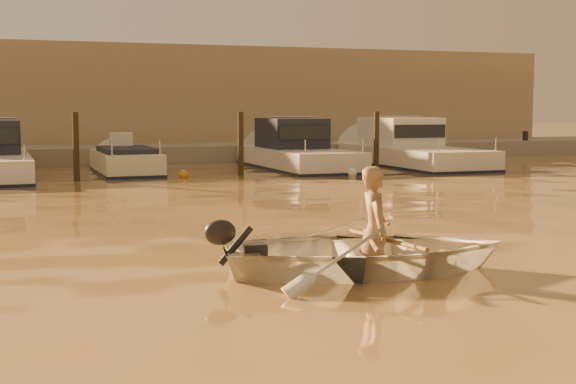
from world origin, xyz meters
name	(u,v)px	position (x,y,z in m)	size (l,w,h in m)	color
ground_plane	(193,270)	(0.00, 0.00, 0.00)	(160.00, 160.00, 0.00)	olive
dinghy	(367,252)	(2.10, -0.92, 0.27)	(2.67, 3.74, 0.77)	silver
person	(375,231)	(2.20, -0.94, 0.54)	(0.61, 0.40, 1.68)	#906B48
outboard_motor	(252,254)	(0.63, -0.62, 0.28)	(0.90, 0.40, 0.70)	black
oar_port	(386,240)	(2.34, -0.97, 0.42)	(0.06, 0.06, 2.10)	brown
oar_starboard	(371,240)	(2.15, -0.93, 0.42)	(0.06, 0.06, 2.10)	brown
moored_boat_3	(126,166)	(1.55, 16.00, 0.22)	(1.79, 5.28, 0.95)	beige
moored_boat_4	(298,151)	(7.55, 16.00, 0.62)	(2.45, 7.48, 1.75)	silver
moored_boat_5	(410,148)	(11.96, 16.00, 0.62)	(2.68, 8.83, 1.75)	silver
piling_2	(76,150)	(-0.20, 13.80, 0.90)	(0.18, 0.18, 2.20)	#2D2319
piling_3	(241,147)	(4.80, 13.80, 0.90)	(0.18, 0.18, 2.20)	#2D2319
piling_4	(376,145)	(9.50, 13.80, 0.90)	(0.18, 0.18, 2.20)	#2D2319
fender_c	(16,181)	(-1.91, 13.17, 0.10)	(0.30, 0.30, 0.30)	white
fender_d	(183,174)	(2.96, 13.75, 0.10)	(0.30, 0.30, 0.30)	orange
fender_e	(352,172)	(8.09, 12.64, 0.10)	(0.30, 0.30, 0.30)	white
quay	(63,159)	(0.00, 21.50, 0.15)	(52.00, 4.00, 1.00)	gray
waterfront_building	(52,101)	(0.00, 27.00, 2.40)	(46.00, 7.00, 4.80)	#9E8466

